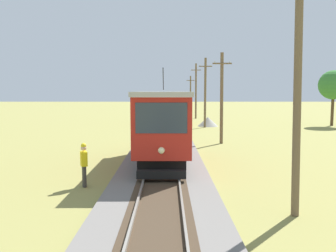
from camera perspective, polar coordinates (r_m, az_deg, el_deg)
name	(u,v)px	position (r m, az deg, el deg)	size (l,w,h in m)	color
red_tram	(163,123)	(17.75, -0.79, 0.50)	(2.60, 8.54, 4.79)	red
freight_car	(166,111)	(40.81, -0.31, 2.61)	(2.40, 5.20, 2.31)	#93471E
utility_pole_near_tram	(298,84)	(11.14, 20.95, 6.54)	(1.40, 0.59, 7.91)	brown
utility_pole_mid	(222,97)	(25.37, 9.04, 4.81)	(1.40, 0.51, 6.67)	brown
utility_pole_far	(206,92)	(36.43, 6.31, 5.67)	(1.40, 0.35, 7.35)	brown
utility_pole_distant	(196,90)	(48.48, 4.76, 5.95)	(1.40, 0.46, 7.76)	brown
utility_pole_horizon	(191,94)	(60.07, 3.85, 5.34)	(1.40, 0.25, 6.53)	brown
gravel_pile	(208,122)	(37.93, 6.75, 0.74)	(2.28, 2.28, 1.03)	#9E998E
track_worker	(84,163)	(14.15, -13.83, -5.99)	(0.37, 0.44, 1.78)	#38332D
tree_left_near	(334,85)	(42.34, 26.04, 6.17)	(3.26, 3.26, 6.20)	#4C3823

